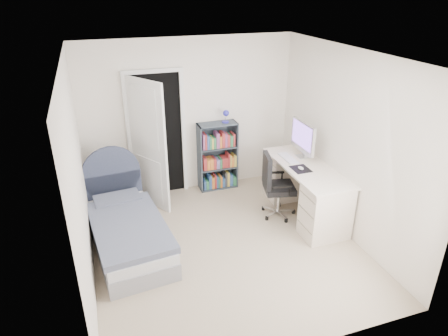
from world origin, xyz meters
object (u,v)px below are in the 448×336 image
object	(u,v)px
floor_lamp	(153,175)
bookcase	(218,158)
office_chair	(274,183)
desk	(305,188)
bed	(127,229)
nightstand	(110,183)

from	to	relation	value
floor_lamp	bookcase	bearing A→B (deg)	12.39
office_chair	bookcase	bearing A→B (deg)	114.15
desk	bookcase	bearing A→B (deg)	126.84
floor_lamp	desk	world-z (taller)	desk
bed	bookcase	bearing A→B (deg)	36.40
bookcase	office_chair	distance (m)	1.24
office_chair	nightstand	bearing A→B (deg)	155.01
bed	bookcase	world-z (taller)	bookcase
desk	office_chair	size ratio (longest dim) A/B	1.68
nightstand	office_chair	xyz separation A→B (m)	(2.28, -1.06, 0.14)
bed	desk	xyz separation A→B (m)	(2.61, -0.04, 0.19)
floor_lamp	desk	distance (m)	2.32
floor_lamp	nightstand	bearing A→B (deg)	164.06
bed	floor_lamp	size ratio (longest dim) A/B	1.53
floor_lamp	bed	bearing A→B (deg)	-118.24
floor_lamp	office_chair	size ratio (longest dim) A/B	1.26
nightstand	desk	bearing A→B (deg)	-23.71
bed	office_chair	distance (m)	2.19
nightstand	desk	size ratio (longest dim) A/B	0.37
nightstand	bookcase	xyz separation A→B (m)	(1.78, 0.07, 0.14)
bed	floor_lamp	world-z (taller)	floor_lamp
nightstand	bookcase	size ratio (longest dim) A/B	0.44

